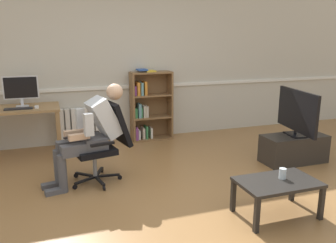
# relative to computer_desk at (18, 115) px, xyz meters

# --- Properties ---
(ground_plane) EXTENTS (18.00, 18.00, 0.00)m
(ground_plane) POSITION_rel_computer_desk_xyz_m (1.72, -2.15, -0.65)
(ground_plane) COLOR olive
(back_wall) EXTENTS (12.00, 0.13, 2.70)m
(back_wall) POSITION_rel_computer_desk_xyz_m (1.72, 0.50, 0.70)
(back_wall) COLOR beige
(back_wall) RESTS_ON ground_plane
(computer_desk) EXTENTS (1.17, 0.68, 0.76)m
(computer_desk) POSITION_rel_computer_desk_xyz_m (0.00, 0.00, 0.00)
(computer_desk) COLOR #9E7547
(computer_desk) RESTS_ON ground_plane
(imac_monitor) EXTENTS (0.49, 0.14, 0.45)m
(imac_monitor) POSITION_rel_computer_desk_xyz_m (0.07, 0.08, 0.37)
(imac_monitor) COLOR silver
(imac_monitor) RESTS_ON computer_desk
(keyboard) EXTENTS (0.38, 0.12, 0.02)m
(keyboard) POSITION_rel_computer_desk_xyz_m (0.03, -0.14, 0.12)
(keyboard) COLOR black
(keyboard) RESTS_ON computer_desk
(computer_mouse) EXTENTS (0.06, 0.10, 0.03)m
(computer_mouse) POSITION_rel_computer_desk_xyz_m (0.27, -0.12, 0.13)
(computer_mouse) COLOR white
(computer_mouse) RESTS_ON computer_desk
(bookshelf) EXTENTS (0.71, 0.29, 1.23)m
(bookshelf) POSITION_rel_computer_desk_xyz_m (2.06, 0.29, -0.06)
(bookshelf) COLOR brown
(bookshelf) RESTS_ON ground_plane
(radiator) EXTENTS (0.75, 0.08, 0.61)m
(radiator) POSITION_rel_computer_desk_xyz_m (0.95, 0.39, -0.34)
(radiator) COLOR white
(radiator) RESTS_ON ground_plane
(office_chair) EXTENTS (0.76, 0.63, 0.99)m
(office_chair) POSITION_rel_computer_desk_xyz_m (1.06, -1.25, -0.12)
(office_chair) COLOR black
(office_chair) RESTS_ON ground_plane
(person_seated) EXTENTS (1.03, 0.50, 1.21)m
(person_seated) POSITION_rel_computer_desk_xyz_m (0.90, -1.29, 0.00)
(person_seated) COLOR #4C4C51
(person_seated) RESTS_ON ground_plane
(tv_stand) EXTENTS (0.92, 0.42, 0.40)m
(tv_stand) POSITION_rel_computer_desk_xyz_m (3.71, -1.50, -0.45)
(tv_stand) COLOR #2D2823
(tv_stand) RESTS_ON ground_plane
(tv_screen) EXTENTS (0.25, 0.97, 0.64)m
(tv_screen) POSITION_rel_computer_desk_xyz_m (3.71, -1.50, 0.09)
(tv_screen) COLOR black
(tv_screen) RESTS_ON tv_stand
(coffee_table) EXTENTS (0.79, 0.49, 0.37)m
(coffee_table) POSITION_rel_computer_desk_xyz_m (2.53, -2.72, -0.32)
(coffee_table) COLOR black
(coffee_table) RESTS_ON ground_plane
(drinking_glass) EXTENTS (0.07, 0.07, 0.11)m
(drinking_glass) POSITION_rel_computer_desk_xyz_m (2.60, -2.69, -0.22)
(drinking_glass) COLOR silver
(drinking_glass) RESTS_ON coffee_table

